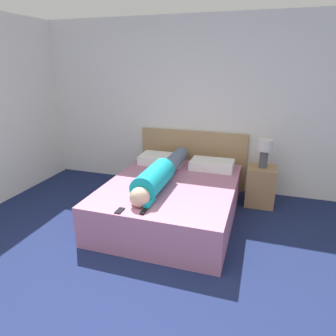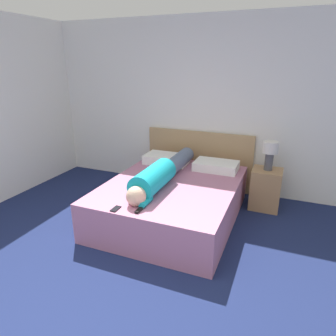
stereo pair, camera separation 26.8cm
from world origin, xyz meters
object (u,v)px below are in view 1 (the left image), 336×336
nightstand (261,186)px  pillow_near_headboard (162,159)px  cell_phone (120,211)px  tv_remote (144,211)px  bed (171,200)px  person_lying (160,174)px  table_lamp (265,149)px  pillow_second (212,165)px

nightstand → pillow_near_headboard: size_ratio=0.89×
pillow_near_headboard → cell_phone: (0.09, -1.59, -0.06)m
tv_remote → cell_phone: bearing=-164.7°
bed → person_lying: bearing=-149.9°
person_lying → pillow_near_headboard: bearing=107.7°
bed → person_lying: person_lying is taller
table_lamp → tv_remote: (-1.13, -1.59, -0.32)m
nightstand → tv_remote: nightstand is taller
table_lamp → cell_phone: 2.18m
bed → nightstand: size_ratio=3.52×
person_lying → pillow_second: person_lying is taller
nightstand → cell_phone: 2.17m
table_lamp → pillow_second: size_ratio=0.66×
nightstand → person_lying: size_ratio=0.32×
person_lying → cell_phone: size_ratio=13.78×
person_lying → cell_phone: (-0.16, -0.83, -0.12)m
pillow_near_headboard → tv_remote: bearing=-77.7°
tv_remote → cell_phone: (-0.25, -0.07, -0.01)m
nightstand → cell_phone: bearing=-129.7°
nightstand → pillow_second: bearing=-174.5°
pillow_near_headboard → pillow_second: (0.77, 0.00, -0.01)m
nightstand → pillow_near_headboard: pillow_near_headboard is taller
nightstand → table_lamp: 0.54m
table_lamp → person_lying: 1.49m
person_lying → tv_remote: size_ratio=11.95×
nightstand → pillow_near_headboard: bearing=-177.4°
table_lamp → person_lying: bearing=-145.8°
pillow_second → tv_remote: size_ratio=4.03×
nightstand → person_lying: 1.51m
table_lamp → tv_remote: bearing=-125.4°
pillow_second → tv_remote: bearing=-105.9°
bed → pillow_near_headboard: bearing=118.2°
nightstand → table_lamp: (0.00, -0.00, 0.54)m
pillow_near_headboard → pillow_second: pillow_near_headboard is taller
bed → tv_remote: bearing=-92.5°
cell_phone → pillow_near_headboard: bearing=93.1°
bed → cell_phone: bearing=-107.4°
tv_remote → cell_phone: tv_remote is taller
nightstand → table_lamp: table_lamp is taller
nightstand → tv_remote: (-1.13, -1.59, 0.22)m
person_lying → tv_remote: person_lying is taller
bed → table_lamp: table_lamp is taller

